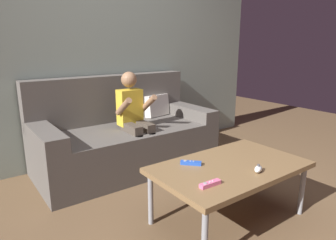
{
  "coord_description": "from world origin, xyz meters",
  "views": [
    {
      "loc": [
        -1.29,
        -1.06,
        1.2
      ],
      "look_at": [
        0.1,
        0.85,
        0.59
      ],
      "focal_mm": 32.2,
      "sensor_mm": 36.0,
      "label": 1
    }
  ],
  "objects_px": {
    "coffee_table": "(230,169)",
    "game_remote_pink_far_corner": "(210,184)",
    "couch": "(125,137)",
    "person_seated_on_couch": "(135,116)",
    "game_remote_blue_near_edge": "(191,163)",
    "nunchuk_white": "(258,169)"
  },
  "relations": [
    {
      "from": "couch",
      "to": "coffee_table",
      "type": "bearing_deg",
      "value": -84.46
    },
    {
      "from": "person_seated_on_couch",
      "to": "game_remote_pink_far_corner",
      "type": "xyz_separation_m",
      "value": [
        -0.22,
        -1.23,
        -0.13
      ]
    },
    {
      "from": "person_seated_on_couch",
      "to": "coffee_table",
      "type": "height_order",
      "value": "person_seated_on_couch"
    },
    {
      "from": "person_seated_on_couch",
      "to": "nunchuk_white",
      "type": "xyz_separation_m",
      "value": [
        0.17,
        -1.27,
        -0.12
      ]
    },
    {
      "from": "couch",
      "to": "coffee_table",
      "type": "height_order",
      "value": "couch"
    },
    {
      "from": "couch",
      "to": "person_seated_on_couch",
      "type": "bearing_deg",
      "value": -85.07
    },
    {
      "from": "nunchuk_white",
      "to": "game_remote_pink_far_corner",
      "type": "xyz_separation_m",
      "value": [
        -0.38,
        0.04,
        -0.01
      ]
    },
    {
      "from": "game_remote_pink_far_corner",
      "to": "nunchuk_white",
      "type": "bearing_deg",
      "value": -6.01
    },
    {
      "from": "nunchuk_white",
      "to": "game_remote_blue_near_edge",
      "type": "bearing_deg",
      "value": 127.94
    },
    {
      "from": "person_seated_on_couch",
      "to": "game_remote_pink_far_corner",
      "type": "height_order",
      "value": "person_seated_on_couch"
    },
    {
      "from": "couch",
      "to": "game_remote_pink_far_corner",
      "type": "height_order",
      "value": "couch"
    },
    {
      "from": "game_remote_blue_near_edge",
      "to": "nunchuk_white",
      "type": "distance_m",
      "value": 0.44
    },
    {
      "from": "coffee_table",
      "to": "game_remote_pink_far_corner",
      "type": "xyz_separation_m",
      "value": [
        -0.32,
        -0.14,
        0.05
      ]
    },
    {
      "from": "couch",
      "to": "coffee_table",
      "type": "distance_m",
      "value": 1.28
    },
    {
      "from": "person_seated_on_couch",
      "to": "game_remote_blue_near_edge",
      "type": "xyz_separation_m",
      "value": [
        -0.1,
        -0.93,
        -0.13
      ]
    },
    {
      "from": "nunchuk_white",
      "to": "person_seated_on_couch",
      "type": "bearing_deg",
      "value": 97.41
    },
    {
      "from": "person_seated_on_couch",
      "to": "game_remote_blue_near_edge",
      "type": "height_order",
      "value": "person_seated_on_couch"
    },
    {
      "from": "couch",
      "to": "game_remote_pink_far_corner",
      "type": "bearing_deg",
      "value": -98.03
    },
    {
      "from": "coffee_table",
      "to": "nunchuk_white",
      "type": "xyz_separation_m",
      "value": [
        0.06,
        -0.18,
        0.05
      ]
    },
    {
      "from": "couch",
      "to": "nunchuk_white",
      "type": "xyz_separation_m",
      "value": [
        0.18,
        -1.45,
        0.12
      ]
    },
    {
      "from": "game_remote_blue_near_edge",
      "to": "game_remote_pink_far_corner",
      "type": "xyz_separation_m",
      "value": [
        -0.11,
        -0.3,
        0.0
      ]
    },
    {
      "from": "couch",
      "to": "coffee_table",
      "type": "xyz_separation_m",
      "value": [
        0.12,
        -1.27,
        0.07
      ]
    }
  ]
}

